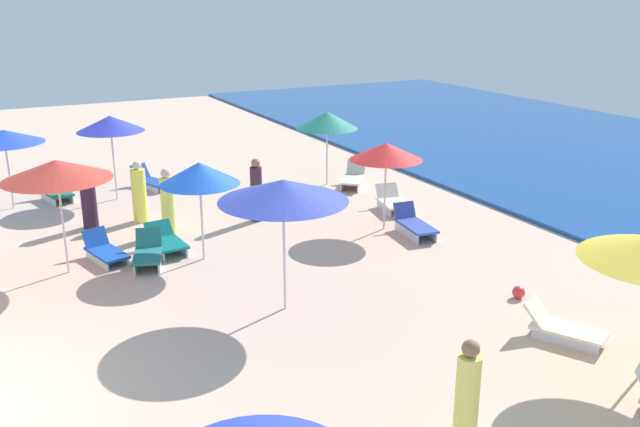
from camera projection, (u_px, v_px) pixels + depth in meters
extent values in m
cylinder|color=silver|center=(385.00, 195.00, 17.75)|extent=(0.05, 0.05, 1.86)
cone|color=red|center=(386.00, 151.00, 17.40)|extent=(1.86, 1.86, 0.43)
cube|color=silver|center=(406.00, 232.00, 17.38)|extent=(1.25, 0.20, 0.26)
cube|color=silver|center=(424.00, 230.00, 17.55)|extent=(1.25, 0.20, 0.26)
cube|color=#354FB0|center=(416.00, 225.00, 17.42)|extent=(1.46, 0.77, 0.06)
cube|color=#354FB0|center=(404.00, 210.00, 17.93)|extent=(0.31, 0.60, 0.43)
cube|color=silver|center=(384.00, 208.00, 19.36)|extent=(1.05, 0.26, 0.23)
cube|color=silver|center=(403.00, 207.00, 19.51)|extent=(1.05, 0.26, 0.23)
cube|color=white|center=(394.00, 203.00, 19.39)|extent=(1.30, 0.91, 0.06)
cube|color=white|center=(387.00, 191.00, 19.83)|extent=(0.44, 0.69, 0.41)
cylinder|color=silver|center=(327.00, 157.00, 21.97)|extent=(0.05, 0.05, 1.82)
cone|color=#227E69|center=(327.00, 120.00, 21.61)|extent=(1.97, 1.97, 0.54)
cube|color=silver|center=(344.00, 183.00, 21.89)|extent=(0.99, 0.83, 0.25)
cube|color=silver|center=(361.00, 184.00, 21.78)|extent=(0.99, 0.83, 0.25)
cube|color=silver|center=(353.00, 179.00, 21.79)|extent=(1.47, 1.37, 0.06)
cube|color=silver|center=(356.00, 167.00, 22.32)|extent=(0.61, 0.65, 0.47)
cube|color=silver|center=(564.00, 342.00, 12.01)|extent=(1.03, 0.58, 0.18)
cube|color=silver|center=(572.00, 331.00, 12.41)|extent=(1.03, 0.58, 0.18)
cube|color=#F0E4CC|center=(569.00, 330.00, 12.17)|extent=(1.41, 1.13, 0.06)
cube|color=#F0E4CC|center=(537.00, 311.00, 12.42)|extent=(0.62, 0.69, 0.44)
cylinder|color=silver|center=(284.00, 256.00, 13.15)|extent=(0.05, 0.05, 2.20)
cone|color=#3647B7|center=(283.00, 190.00, 12.75)|extent=(2.46, 2.46, 0.41)
cylinder|color=silver|center=(63.00, 227.00, 14.91)|extent=(0.05, 0.05, 2.13)
cone|color=red|center=(57.00, 170.00, 14.52)|extent=(2.30, 2.30, 0.43)
cube|color=silver|center=(97.00, 260.00, 15.67)|extent=(1.10, 0.31, 0.18)
cube|color=silver|center=(118.00, 255.00, 15.99)|extent=(1.10, 0.31, 0.18)
cube|color=blue|center=(107.00, 253.00, 15.79)|extent=(1.35, 0.87, 0.06)
cube|color=blue|center=(95.00, 238.00, 16.14)|extent=(0.39, 0.60, 0.44)
cylinder|color=silver|center=(202.00, 222.00, 15.73)|extent=(0.05, 0.05, 1.81)
cone|color=blue|center=(199.00, 173.00, 15.37)|extent=(1.82, 1.82, 0.50)
cube|color=silver|center=(136.00, 262.00, 15.46)|extent=(1.03, 0.37, 0.26)
cube|color=silver|center=(160.00, 261.00, 15.54)|extent=(1.03, 0.37, 0.26)
cube|color=#217771|center=(148.00, 255.00, 15.45)|extent=(1.32, 0.95, 0.06)
cube|color=#217771|center=(149.00, 238.00, 15.90)|extent=(0.44, 0.64, 0.45)
cube|color=silver|center=(156.00, 251.00, 16.18)|extent=(1.08, 0.13, 0.23)
cube|color=silver|center=(179.00, 246.00, 16.47)|extent=(1.08, 0.13, 0.23)
cube|color=#0D6F6A|center=(167.00, 243.00, 16.28)|extent=(1.26, 0.77, 0.06)
cube|color=#0D6F6A|center=(159.00, 229.00, 16.68)|extent=(0.38, 0.67, 0.38)
cylinder|color=silver|center=(114.00, 166.00, 20.34)|extent=(0.05, 0.05, 2.06)
cone|color=#313AC6|center=(110.00, 124.00, 19.96)|extent=(1.94, 1.94, 0.45)
cube|color=silver|center=(146.00, 187.00, 21.55)|extent=(1.19, 0.48, 0.19)
cube|color=silver|center=(159.00, 184.00, 21.90)|extent=(1.19, 0.48, 0.19)
cube|color=#244BA3|center=(152.00, 182.00, 21.69)|extent=(1.51, 1.03, 0.06)
cube|color=#244BA3|center=(140.00, 172.00, 22.03)|extent=(0.49, 0.63, 0.46)
cylinder|color=silver|center=(9.00, 176.00, 19.51)|extent=(0.05, 0.05, 1.89)
cone|color=blue|center=(4.00, 137.00, 19.17)|extent=(2.16, 2.16, 0.38)
cube|color=silver|center=(48.00, 199.00, 20.22)|extent=(1.07, 0.30, 0.24)
cube|color=silver|center=(66.00, 196.00, 20.55)|extent=(1.07, 0.30, 0.24)
cube|color=#1A7054|center=(57.00, 193.00, 20.34)|extent=(1.32, 0.89, 0.06)
cube|color=#1A7054|center=(49.00, 182.00, 20.67)|extent=(0.47, 0.65, 0.46)
cylinder|color=#301C30|center=(89.00, 202.00, 17.93)|extent=(0.54, 0.54, 1.39)
sphere|color=tan|center=(86.00, 173.00, 17.69)|extent=(0.20, 0.20, 0.20)
cylinder|color=#3A2536|center=(256.00, 194.00, 18.48)|extent=(0.44, 0.44, 1.49)
sphere|color=#9B664E|center=(255.00, 163.00, 18.22)|extent=(0.25, 0.25, 0.25)
cylinder|color=#EAE069|center=(467.00, 400.00, 9.25)|extent=(0.47, 0.47, 1.35)
sphere|color=#8B6648|center=(471.00, 349.00, 9.01)|extent=(0.24, 0.24, 0.24)
cylinder|color=#F1F067|center=(168.00, 206.00, 17.49)|extent=(0.49, 0.49, 1.48)
sphere|color=beige|center=(166.00, 173.00, 17.23)|extent=(0.26, 0.26, 0.26)
cylinder|color=#F4F059|center=(139.00, 195.00, 18.43)|extent=(0.44, 0.44, 1.45)
sphere|color=beige|center=(137.00, 165.00, 18.17)|extent=(0.24, 0.24, 0.24)
cube|color=red|center=(216.00, 179.00, 22.12)|extent=(0.52, 0.37, 0.39)
sphere|color=red|center=(519.00, 292.00, 13.91)|extent=(0.26, 0.26, 0.26)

